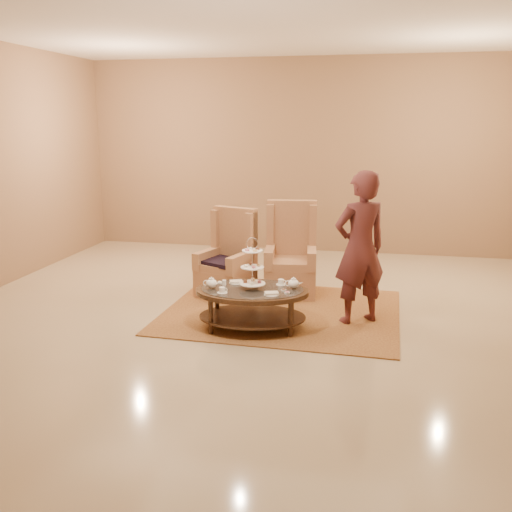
% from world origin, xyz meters
% --- Properties ---
extents(ground, '(8.00, 8.00, 0.00)m').
position_xyz_m(ground, '(0.00, 0.00, 0.00)').
color(ground, '#BFAE8E').
rests_on(ground, ground).
extents(ceiling, '(8.00, 8.00, 0.02)m').
position_xyz_m(ceiling, '(0.00, 0.00, 0.00)').
color(ceiling, silver).
rests_on(ceiling, ground).
extents(wall_back, '(8.00, 0.04, 3.50)m').
position_xyz_m(wall_back, '(0.00, 4.00, 1.75)').
color(wall_back, '#926E4F').
rests_on(wall_back, ground).
extents(rug, '(3.00, 2.53, 0.02)m').
position_xyz_m(rug, '(0.25, 0.35, 0.01)').
color(rug, '#A6763B').
rests_on(rug, ground).
extents(tea_table, '(1.41, 1.05, 1.10)m').
position_xyz_m(tea_table, '(0.00, -0.31, 0.40)').
color(tea_table, black).
rests_on(tea_table, ground).
extents(armchair_left, '(0.83, 0.84, 1.21)m').
position_xyz_m(armchair_left, '(-0.61, 0.97, 0.41)').
color(armchair_left, '#B37C54').
rests_on(armchair_left, ground).
extents(armchair_right, '(0.78, 0.80, 1.30)m').
position_xyz_m(armchair_right, '(0.23, 1.22, 0.43)').
color(armchair_right, '#B37C54').
rests_on(armchair_right, ground).
extents(person, '(0.80, 0.73, 1.84)m').
position_xyz_m(person, '(1.20, 0.16, 0.92)').
color(person, '#4F2122').
rests_on(person, ground).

